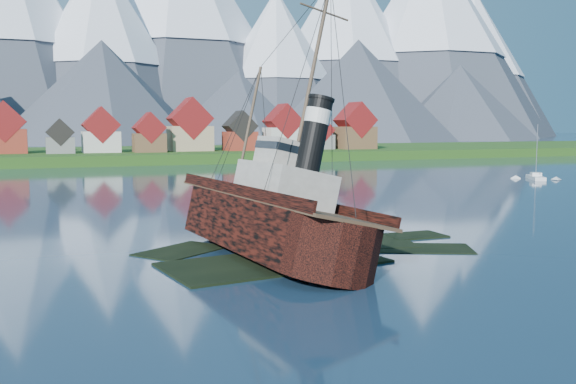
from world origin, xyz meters
name	(u,v)px	position (x,y,z in m)	size (l,w,h in m)	color
ground	(299,256)	(0.00, 0.00, 0.00)	(1400.00, 1400.00, 0.00)	#182F44
shoal	(307,254)	(1.78, 2.15, -0.35)	(31.71, 21.24, 1.14)	black
shore_bank	(103,159)	(0.00, 170.00, 0.00)	(600.00, 80.00, 3.20)	#224212
seawall	(117,166)	(0.00, 132.00, 0.00)	(600.00, 2.50, 2.00)	#3F3D38
mountains	(58,23)	(-0.79, 481.26, 89.34)	(965.00, 340.00, 205.00)	#2D333D
tugboat_wreck	(256,216)	(-2.67, 3.59, 3.19)	(7.46, 32.12, 25.45)	black
sailboat_d	(536,178)	(76.80, 54.99, 0.28)	(6.31, 8.77, 12.07)	silver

